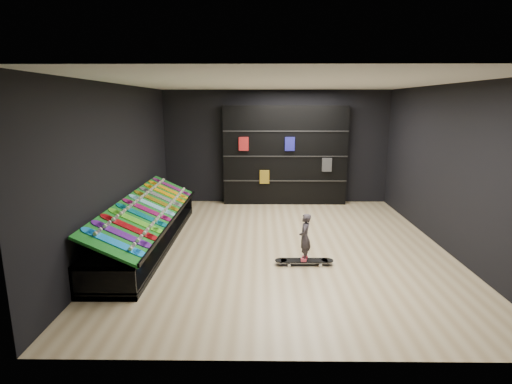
{
  "coord_description": "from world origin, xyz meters",
  "views": [
    {
      "loc": [
        -0.42,
        -7.22,
        2.66
      ],
      "look_at": [
        -0.5,
        0.2,
        1.0
      ],
      "focal_mm": 28.0,
      "sensor_mm": 36.0,
      "label": 1
    }
  ],
  "objects_px": {
    "child": "(305,246)",
    "back_shelving": "(285,155)",
    "display_rack": "(148,232)",
    "floor_skateboard": "(304,262)"
  },
  "relations": [
    {
      "from": "display_rack",
      "to": "back_shelving",
      "type": "height_order",
      "value": "back_shelving"
    },
    {
      "from": "display_rack",
      "to": "back_shelving",
      "type": "bearing_deg",
      "value": 50.05
    },
    {
      "from": "back_shelving",
      "to": "child",
      "type": "distance_m",
      "value": 4.36
    },
    {
      "from": "display_rack",
      "to": "child",
      "type": "bearing_deg",
      "value": -17.99
    },
    {
      "from": "back_shelving",
      "to": "child",
      "type": "bearing_deg",
      "value": -88.78
    },
    {
      "from": "display_rack",
      "to": "child",
      "type": "height_order",
      "value": "child"
    },
    {
      "from": "display_rack",
      "to": "floor_skateboard",
      "type": "height_order",
      "value": "display_rack"
    },
    {
      "from": "child",
      "to": "back_shelving",
      "type": "bearing_deg",
      "value": -165.78
    },
    {
      "from": "floor_skateboard",
      "to": "child",
      "type": "bearing_deg",
      "value": -90.78
    },
    {
      "from": "display_rack",
      "to": "back_shelving",
      "type": "xyz_separation_m",
      "value": [
        2.78,
        3.32,
        1.05
      ]
    }
  ]
}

